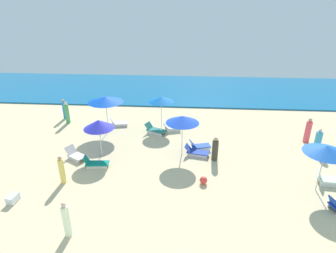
{
  "coord_description": "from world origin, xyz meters",
  "views": [
    {
      "loc": [
        0.14,
        -4.67,
        8.82
      ],
      "look_at": [
        -1.07,
        12.02,
        1.29
      ],
      "focal_mm": 30.33,
      "sensor_mm": 36.0,
      "label": 1
    }
  ],
  "objects_px": {
    "beachgoer_4": "(65,109)",
    "cooler_box_0": "(13,199)",
    "lounge_chair_3_1": "(171,127)",
    "beachgoer_5": "(308,131)",
    "lounge_chair_2_0": "(196,152)",
    "lounge_chair_2_1": "(199,146)",
    "umbrella_0": "(99,124)",
    "beachgoer_0": "(62,170)",
    "umbrella_2": "(182,119)",
    "lounge_chair_1_1": "(329,180)",
    "beach_ball_1": "(203,180)",
    "lounge_chair_3_0": "(155,130)",
    "umbrella_4": "(106,99)",
    "beachgoer_1": "(66,220)",
    "lounge_chair_4_0": "(118,123)",
    "beachgoer_3": "(318,142)",
    "umbrella_3": "(161,99)",
    "beachgoer_6": "(67,113)",
    "umbrella_1": "(326,150)",
    "lounge_chair_0_1": "(75,155)",
    "lounge_chair_0_0": "(95,163)",
    "beachgoer_2": "(215,150)"
  },
  "relations": [
    {
      "from": "beachgoer_4",
      "to": "cooler_box_0",
      "type": "height_order",
      "value": "beachgoer_4"
    },
    {
      "from": "lounge_chair_3_1",
      "to": "beachgoer_5",
      "type": "height_order",
      "value": "beachgoer_5"
    },
    {
      "from": "lounge_chair_2_0",
      "to": "lounge_chair_2_1",
      "type": "height_order",
      "value": "lounge_chair_2_1"
    },
    {
      "from": "umbrella_0",
      "to": "beachgoer_0",
      "type": "distance_m",
      "value": 3.46
    },
    {
      "from": "umbrella_2",
      "to": "lounge_chair_3_1",
      "type": "relative_size",
      "value": 1.83
    },
    {
      "from": "lounge_chair_1_1",
      "to": "beach_ball_1",
      "type": "xyz_separation_m",
      "value": [
        -6.5,
        -0.4,
        -0.08
      ]
    },
    {
      "from": "lounge_chair_3_0",
      "to": "umbrella_4",
      "type": "bearing_deg",
      "value": 114.11
    },
    {
      "from": "lounge_chair_2_1",
      "to": "beachgoer_4",
      "type": "height_order",
      "value": "beachgoer_4"
    },
    {
      "from": "lounge_chair_1_1",
      "to": "beachgoer_0",
      "type": "distance_m",
      "value": 13.86
    },
    {
      "from": "beachgoer_1",
      "to": "beachgoer_4",
      "type": "relative_size",
      "value": 1.03
    },
    {
      "from": "umbrella_4",
      "to": "beach_ball_1",
      "type": "xyz_separation_m",
      "value": [
        6.64,
        -5.93,
        -2.26
      ]
    },
    {
      "from": "lounge_chair_3_0",
      "to": "beachgoer_1",
      "type": "bearing_deg",
      "value": -168.75
    },
    {
      "from": "umbrella_4",
      "to": "lounge_chair_2_0",
      "type": "bearing_deg",
      "value": -25.27
    },
    {
      "from": "lounge_chair_4_0",
      "to": "beachgoer_4",
      "type": "relative_size",
      "value": 0.86
    },
    {
      "from": "umbrella_4",
      "to": "beachgoer_4",
      "type": "xyz_separation_m",
      "value": [
        -4.12,
        2.24,
        -1.7
      ]
    },
    {
      "from": "lounge_chair_2_1",
      "to": "beachgoer_4",
      "type": "bearing_deg",
      "value": 50.94
    },
    {
      "from": "beachgoer_3",
      "to": "beachgoer_5",
      "type": "height_order",
      "value": "beachgoer_5"
    },
    {
      "from": "umbrella_4",
      "to": "beach_ball_1",
      "type": "height_order",
      "value": "umbrella_4"
    },
    {
      "from": "lounge_chair_1_1",
      "to": "cooler_box_0",
      "type": "distance_m",
      "value": 15.79
    },
    {
      "from": "lounge_chair_4_0",
      "to": "umbrella_2",
      "type": "bearing_deg",
      "value": -141.32
    },
    {
      "from": "umbrella_3",
      "to": "beachgoer_1",
      "type": "height_order",
      "value": "umbrella_3"
    },
    {
      "from": "lounge_chair_4_0",
      "to": "beachgoer_6",
      "type": "height_order",
      "value": "beachgoer_6"
    },
    {
      "from": "umbrella_3",
      "to": "beachgoer_6",
      "type": "distance_m",
      "value": 7.47
    },
    {
      "from": "lounge_chair_1_1",
      "to": "umbrella_2",
      "type": "distance_m",
      "value": 8.39
    },
    {
      "from": "beach_ball_1",
      "to": "umbrella_1",
      "type": "bearing_deg",
      "value": -1.5
    },
    {
      "from": "lounge_chair_0_1",
      "to": "lounge_chair_1_1",
      "type": "relative_size",
      "value": 0.99
    },
    {
      "from": "lounge_chair_3_0",
      "to": "beachgoer_1",
      "type": "height_order",
      "value": "beachgoer_1"
    },
    {
      "from": "beachgoer_0",
      "to": "lounge_chair_4_0",
      "type": "bearing_deg",
      "value": -172.07
    },
    {
      "from": "lounge_chair_3_1",
      "to": "beachgoer_0",
      "type": "distance_m",
      "value": 8.62
    },
    {
      "from": "lounge_chair_0_0",
      "to": "umbrella_1",
      "type": "xyz_separation_m",
      "value": [
        11.76,
        -1.33,
        2.09
      ]
    },
    {
      "from": "lounge_chair_0_1",
      "to": "umbrella_2",
      "type": "distance_m",
      "value": 6.79
    },
    {
      "from": "umbrella_2",
      "to": "beachgoer_5",
      "type": "bearing_deg",
      "value": 15.66
    },
    {
      "from": "lounge_chair_2_0",
      "to": "beachgoer_6",
      "type": "distance_m",
      "value": 10.79
    },
    {
      "from": "umbrella_2",
      "to": "umbrella_4",
      "type": "xyz_separation_m",
      "value": [
        -5.42,
        2.99,
        0.09
      ]
    },
    {
      "from": "umbrella_3",
      "to": "beachgoer_4",
      "type": "bearing_deg",
      "value": 171.09
    },
    {
      "from": "umbrella_4",
      "to": "beachgoer_4",
      "type": "height_order",
      "value": "umbrella_4"
    },
    {
      "from": "lounge_chair_2_0",
      "to": "lounge_chair_0_1",
      "type": "bearing_deg",
      "value": 109.57
    },
    {
      "from": "umbrella_0",
      "to": "lounge_chair_4_0",
      "type": "distance_m",
      "value": 4.88
    },
    {
      "from": "umbrella_4",
      "to": "beachgoer_1",
      "type": "bearing_deg",
      "value": -84.2
    },
    {
      "from": "lounge_chair_4_0",
      "to": "beachgoer_4",
      "type": "distance_m",
      "value": 4.78
    },
    {
      "from": "lounge_chair_0_0",
      "to": "umbrella_4",
      "type": "bearing_deg",
      "value": 1.52
    },
    {
      "from": "lounge_chair_1_1",
      "to": "lounge_chair_2_1",
      "type": "relative_size",
      "value": 1.0
    },
    {
      "from": "lounge_chair_0_1",
      "to": "lounge_chair_3_1",
      "type": "height_order",
      "value": "lounge_chair_0_1"
    },
    {
      "from": "lounge_chair_1_1",
      "to": "umbrella_3",
      "type": "bearing_deg",
      "value": 61.82
    },
    {
      "from": "lounge_chair_0_0",
      "to": "beachgoer_4",
      "type": "xyz_separation_m",
      "value": [
        -4.65,
        6.99,
        0.52
      ]
    },
    {
      "from": "beach_ball_1",
      "to": "umbrella_3",
      "type": "bearing_deg",
      "value": 112.37
    },
    {
      "from": "lounge_chair_3_1",
      "to": "beachgoer_3",
      "type": "height_order",
      "value": "beachgoer_3"
    },
    {
      "from": "umbrella_0",
      "to": "beachgoer_2",
      "type": "xyz_separation_m",
      "value": [
        6.9,
        -0.04,
        -1.41
      ]
    },
    {
      "from": "lounge_chair_0_0",
      "to": "umbrella_4",
      "type": "xyz_separation_m",
      "value": [
        -0.53,
        4.75,
        2.22
      ]
    },
    {
      "from": "beachgoer_3",
      "to": "beachgoer_5",
      "type": "distance_m",
      "value": 1.38
    }
  ]
}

